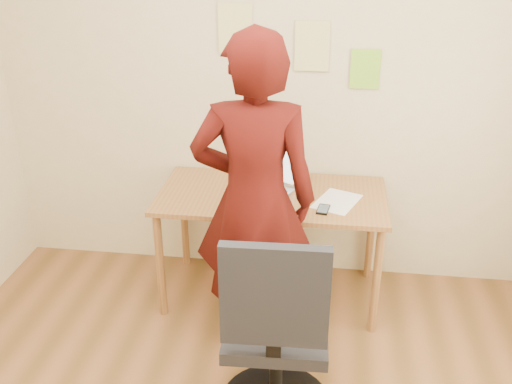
# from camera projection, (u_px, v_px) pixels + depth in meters

# --- Properties ---
(room) EXTENTS (3.58, 3.58, 2.78)m
(room) POSITION_uv_depth(u_px,v_px,m) (207.00, 202.00, 2.02)
(room) COLOR brown
(room) RESTS_ON ground
(desk) EXTENTS (1.40, 0.70, 0.74)m
(desk) POSITION_uv_depth(u_px,v_px,m) (272.00, 206.00, 3.55)
(desk) COLOR olive
(desk) RESTS_ON ground
(laptop) EXTENTS (0.46, 0.44, 0.26)m
(laptop) POSITION_uv_depth(u_px,v_px,m) (265.00, 181.00, 3.56)
(laptop) COLOR #AEAEB5
(laptop) RESTS_ON desk
(paper_sheet) EXTENTS (0.32, 0.37, 0.00)m
(paper_sheet) POSITION_uv_depth(u_px,v_px,m) (337.00, 201.00, 3.42)
(paper_sheet) COLOR white
(paper_sheet) RESTS_ON desk
(phone) EXTENTS (0.08, 0.14, 0.01)m
(phone) POSITION_uv_depth(u_px,v_px,m) (323.00, 209.00, 3.31)
(phone) COLOR black
(phone) RESTS_ON desk
(wall_note_left) EXTENTS (0.21, 0.00, 0.30)m
(wall_note_left) POSITION_uv_depth(u_px,v_px,m) (235.00, 29.00, 3.47)
(wall_note_left) COLOR #D9D581
(wall_note_left) RESTS_ON room
(wall_note_mid) EXTENTS (0.21, 0.00, 0.30)m
(wall_note_mid) POSITION_uv_depth(u_px,v_px,m) (312.00, 46.00, 3.45)
(wall_note_mid) COLOR #D9D581
(wall_note_mid) RESTS_ON room
(wall_note_right) EXTENTS (0.18, 0.00, 0.24)m
(wall_note_right) POSITION_uv_depth(u_px,v_px,m) (365.00, 69.00, 3.47)
(wall_note_right) COLOR #86D12F
(wall_note_right) RESTS_ON room
(office_chair) EXTENTS (0.57, 0.57, 1.09)m
(office_chair) POSITION_uv_depth(u_px,v_px,m) (276.00, 344.00, 2.66)
(office_chair) COLOR black
(office_chair) RESTS_ON ground
(person) EXTENTS (0.70, 0.49, 1.83)m
(person) POSITION_uv_depth(u_px,v_px,m) (254.00, 201.00, 3.02)
(person) COLOR #3C0B08
(person) RESTS_ON ground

